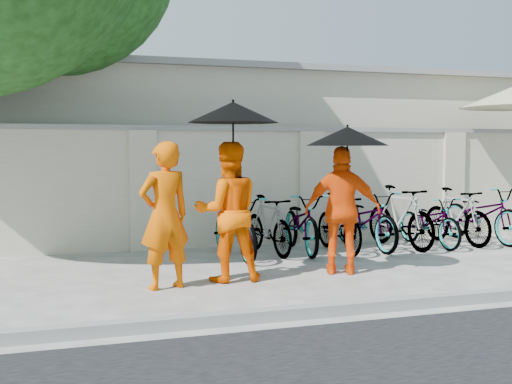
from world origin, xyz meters
name	(u,v)px	position (x,y,z in m)	size (l,w,h in m)	color
ground	(258,283)	(0.00, 0.00, 0.00)	(80.00, 80.00, 0.00)	#B8B4AD
kerb	(311,311)	(0.00, -1.70, 0.06)	(40.00, 0.16, 0.12)	gray
compound_wall	(255,188)	(1.00, 3.20, 1.00)	(20.00, 0.30, 2.00)	beige
building_behind	(246,152)	(2.00, 7.00, 1.60)	(14.00, 6.00, 3.20)	beige
monk_left	(165,215)	(-1.17, 0.08, 0.89)	(0.65, 0.43, 1.79)	#E55900
monk_center	(228,212)	(-0.32, 0.28, 0.89)	(0.87, 0.68, 1.79)	#FF5F00
parasol_center	(233,112)	(-0.27, 0.20, 2.15)	(1.14, 1.14, 1.27)	black
monk_right	(343,210)	(1.28, 0.24, 0.87)	(1.02, 0.42, 1.73)	#FF4F08
parasol_right	(347,136)	(1.30, 0.16, 1.86)	(1.11, 1.11, 1.01)	black
bike_0	(236,227)	(0.26, 1.88, 0.49)	(0.64, 1.85, 0.97)	#B1B1B1
bike_1	(268,225)	(0.84, 2.04, 0.47)	(0.44, 1.58, 0.95)	#B1B1B1
bike_2	(302,223)	(1.43, 2.05, 0.49)	(0.65, 1.86, 0.98)	#B1B1B1
bike_3	(339,223)	(2.02, 1.90, 0.48)	(0.45, 1.60, 0.96)	#B1B1B1
bike_4	(366,220)	(2.61, 2.06, 0.50)	(0.66, 1.89, 0.99)	#B1B1B1
bike_5	(400,217)	(3.20, 1.96, 0.53)	(0.50, 1.77, 1.06)	#B1B1B1
bike_6	(429,221)	(3.78, 1.97, 0.43)	(0.58, 1.65, 0.87)	#B1B1B1
bike_7	(457,216)	(4.37, 2.02, 0.50)	(0.47, 1.66, 1.00)	#B1B1B1
bike_8	(482,214)	(4.96, 2.09, 0.51)	(0.68, 1.95, 1.02)	#B1B1B1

